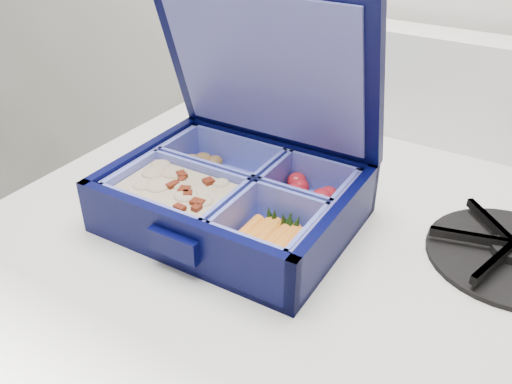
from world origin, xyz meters
The scene contains 4 objects.
bento_box centered at (-0.22, 1.63, 0.97)m, with size 0.25×0.19×0.06m, color #030531, non-canonical shape.
burner_grate centered at (0.05, 1.72, 0.95)m, with size 0.16×0.16×0.02m, color black.
burner_grate_rear centered at (-0.32, 1.83, 0.95)m, with size 0.17×0.17×0.02m, color black.
fork centered at (-0.19, 1.75, 0.94)m, with size 0.02×0.17×0.01m, color silver, non-canonical shape.
Camera 1 is at (0.06, 1.23, 1.27)m, focal length 38.00 mm.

